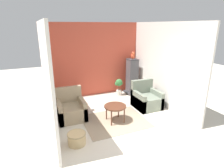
{
  "coord_description": "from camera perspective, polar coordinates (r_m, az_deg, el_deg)",
  "views": [
    {
      "loc": [
        -2.09,
        -3.16,
        2.69
      ],
      "look_at": [
        0.0,
        1.84,
        0.98
      ],
      "focal_mm": 30.0,
      "sensor_mm": 36.0,
      "label": 1
    }
  ],
  "objects": [
    {
      "name": "wall_left",
      "position": [
        5.16,
        -19.4,
        2.02
      ],
      "size": [
        0.06,
        3.67,
        2.79
      ],
      "color": "silver",
      "rests_on": "ground_plane"
    },
    {
      "name": "ground_plane",
      "position": [
        4.64,
        9.24,
        -18.08
      ],
      "size": [
        20.0,
        20.0,
        0.0
      ],
      "primitive_type": "plane",
      "color": "beige",
      "rests_on": "ground"
    },
    {
      "name": "armchair_left",
      "position": [
        5.76,
        -12.43,
        -7.54
      ],
      "size": [
        0.8,
        0.84,
        0.9
      ],
      "color": "#9E896B",
      "rests_on": "ground_plane"
    },
    {
      "name": "birdcage",
      "position": [
        7.59,
        6.1,
        2.1
      ],
      "size": [
        0.51,
        0.51,
        1.41
      ],
      "color": "#353539",
      "rests_on": "ground_plane"
    },
    {
      "name": "wall_back_accent",
      "position": [
        7.28,
        -5.72,
        7.24
      ],
      "size": [
        3.78,
        0.06,
        2.79
      ],
      "color": "#C64C38",
      "rests_on": "ground_plane"
    },
    {
      "name": "potted_plant",
      "position": [
        7.38,
        2.11,
        -0.37
      ],
      "size": [
        0.31,
        0.28,
        0.67
      ],
      "color": "beige",
      "rests_on": "ground_plane"
    },
    {
      "name": "area_rug",
      "position": [
        5.58,
        0.95,
        -11.2
      ],
      "size": [
        1.79,
        1.47,
        0.01
      ],
      "color": "gray",
      "rests_on": "ground_plane"
    },
    {
      "name": "armchair_right",
      "position": [
        6.46,
        10.38,
        -4.59
      ],
      "size": [
        0.8,
        0.84,
        0.9
      ],
      "color": "slate",
      "rests_on": "ground_plane"
    },
    {
      "name": "coffee_table",
      "position": [
        5.38,
        0.98,
        -7.12
      ],
      "size": [
        0.63,
        0.63,
        0.49
      ],
      "color": "#512D1E",
      "rests_on": "ground_plane"
    },
    {
      "name": "parrot",
      "position": [
        7.41,
        6.31,
        8.6
      ],
      "size": [
        0.14,
        0.25,
        0.29
      ],
      "color": "#D14C2D",
      "rests_on": "birdcage"
    },
    {
      "name": "wall_right",
      "position": [
        6.5,
        15.37,
        5.44
      ],
      "size": [
        0.06,
        3.67,
        2.79
      ],
      "color": "silver",
      "rests_on": "ground_plane"
    },
    {
      "name": "wicker_basket",
      "position": [
        4.63,
        -10.7,
        -15.97
      ],
      "size": [
        0.44,
        0.44,
        0.29
      ],
      "color": "tan",
      "rests_on": "ground_plane"
    }
  ]
}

